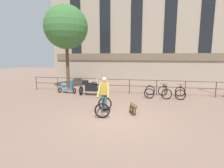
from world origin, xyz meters
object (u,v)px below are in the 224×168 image
parked_bicycle_mid_right (180,93)px  parked_scooter (66,87)px  parked_motorcycle (91,87)px  parked_bicycle_mid_left (165,92)px  parked_bicycle_near_lamp (150,91)px  dog (133,106)px  cyclist_with_bike (104,97)px

parked_bicycle_mid_right → parked_scooter: 7.86m
parked_motorcycle → parked_bicycle_mid_left: 4.90m
parked_motorcycle → parked_bicycle_near_lamp: parked_motorcycle is taller
dog → parked_bicycle_near_lamp: 3.92m
cyclist_with_bike → parked_bicycle_near_lamp: cyclist_with_bike is taller
cyclist_with_bike → parked_bicycle_mid_left: (3.09, 3.90, -0.41)m
cyclist_with_bike → dog: bearing=-5.8°
dog → parked_motorcycle: (-3.17, 3.47, 0.17)m
parked_motorcycle → parked_bicycle_mid_right: size_ratio=1.41×
parked_motorcycle → dog: bearing=-140.2°
parked_bicycle_near_lamp → parked_scooter: 5.94m
dog → parked_bicycle_near_lamp: bearing=59.6°
parked_bicycle_mid_right → cyclist_with_bike: bearing=52.3°
dog → parked_bicycle_mid_right: size_ratio=0.81×
parked_motorcycle → parked_bicycle_mid_right: parked_motorcycle is taller
parked_motorcycle → parked_bicycle_near_lamp: 3.94m
parked_motorcycle → parked_scooter: size_ratio=1.29×
cyclist_with_bike → parked_motorcycle: cyclist_with_bike is taller
parked_bicycle_near_lamp → parked_scooter: parked_scooter is taller
parked_motorcycle → parked_scooter: parked_motorcycle is taller
parked_bicycle_near_lamp → parked_scooter: size_ratio=0.87×
parked_bicycle_mid_right → parked_scooter: parked_scooter is taller
cyclist_with_bike → parked_motorcycle: size_ratio=1.01×
dog → parked_bicycle_mid_right: (2.67, 3.85, -0.03)m
dog → parked_bicycle_near_lamp: (0.75, 3.85, -0.03)m
parked_bicycle_mid_left → parked_scooter: 6.90m
dog → parked_bicycle_near_lamp: size_ratio=0.84×
cyclist_with_bike → parked_bicycle_near_lamp: bearing=53.6°
parked_bicycle_mid_right → parked_scooter: bearing=8.7°
cyclist_with_bike → parked_bicycle_mid_left: size_ratio=1.42×
dog → parked_motorcycle: parked_motorcycle is taller
parked_motorcycle → cyclist_with_bike: bearing=-155.6°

